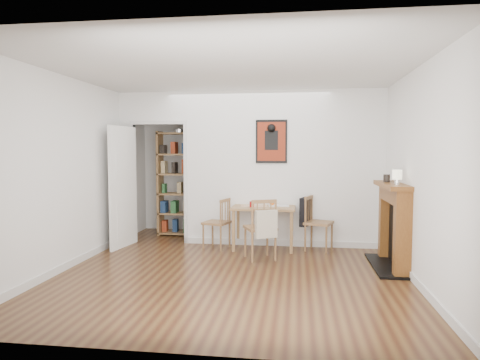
# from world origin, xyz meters

# --- Properties ---
(ground) EXTENTS (5.20, 5.20, 0.00)m
(ground) POSITION_xyz_m (0.00, 0.00, 0.00)
(ground) COLOR brown
(ground) RESTS_ON ground
(room_shell) EXTENTS (5.20, 5.20, 5.20)m
(room_shell) POSITION_xyz_m (0.10, 1.34, 1.30)
(room_shell) COLOR white
(room_shell) RESTS_ON ground
(dining_table) EXTENTS (1.02, 0.65, 0.69)m
(dining_table) POSITION_xyz_m (0.29, 1.10, 0.61)
(dining_table) COLOR #A3764C
(dining_table) RESTS_ON ground
(chair_left) EXTENTS (0.51, 0.51, 0.83)m
(chair_left) POSITION_xyz_m (-0.48, 1.04, 0.41)
(chair_left) COLOR olive
(chair_left) RESTS_ON ground
(chair_right) EXTENTS (0.60, 0.56, 0.88)m
(chair_right) POSITION_xyz_m (1.16, 1.09, 0.45)
(chair_right) COLOR olive
(chair_right) RESTS_ON ground
(chair_front) EXTENTS (0.60, 0.62, 0.91)m
(chair_front) POSITION_xyz_m (0.30, 0.42, 0.46)
(chair_front) COLOR olive
(chair_front) RESTS_ON ground
(bookshelf) EXTENTS (0.83, 0.33, 1.96)m
(bookshelf) POSITION_xyz_m (-1.36, 2.03, 0.97)
(bookshelf) COLOR #A3764C
(bookshelf) RESTS_ON ground
(fireplace) EXTENTS (0.45, 1.25, 1.16)m
(fireplace) POSITION_xyz_m (2.16, 0.25, 0.62)
(fireplace) COLOR brown
(fireplace) RESTS_ON ground
(red_glass) EXTENTS (0.07, 0.07, 0.09)m
(red_glass) POSITION_xyz_m (0.11, 1.00, 0.74)
(red_glass) COLOR maroon
(red_glass) RESTS_ON dining_table
(orange_fruit) EXTENTS (0.08, 0.08, 0.08)m
(orange_fruit) POSITION_xyz_m (0.42, 1.20, 0.73)
(orange_fruit) COLOR orange
(orange_fruit) RESTS_ON dining_table
(placemat) EXTENTS (0.46, 0.37, 0.00)m
(placemat) POSITION_xyz_m (0.13, 1.17, 0.70)
(placemat) COLOR beige
(placemat) RESTS_ON dining_table
(notebook) EXTENTS (0.35, 0.26, 0.02)m
(notebook) POSITION_xyz_m (0.54, 1.17, 0.70)
(notebook) COLOR silver
(notebook) RESTS_ON dining_table
(mantel_lamp) EXTENTS (0.12, 0.12, 0.20)m
(mantel_lamp) POSITION_xyz_m (2.11, -0.05, 1.28)
(mantel_lamp) COLOR silver
(mantel_lamp) RESTS_ON fireplace
(ceramic_jar_a) EXTENTS (0.09, 0.09, 0.11)m
(ceramic_jar_a) POSITION_xyz_m (2.07, 0.41, 1.21)
(ceramic_jar_a) COLOR black
(ceramic_jar_a) RESTS_ON fireplace
(ceramic_jar_b) EXTENTS (0.08, 0.08, 0.10)m
(ceramic_jar_b) POSITION_xyz_m (2.10, 0.54, 1.21)
(ceramic_jar_b) COLOR black
(ceramic_jar_b) RESTS_ON fireplace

